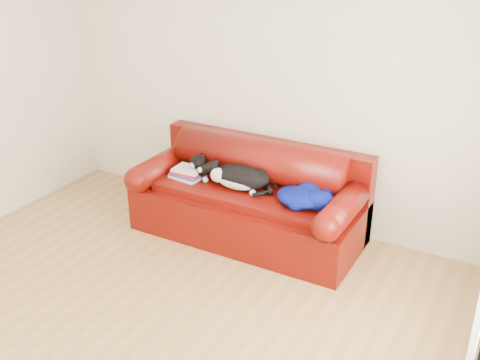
{
  "coord_description": "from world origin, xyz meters",
  "views": [
    {
      "loc": [
        2.3,
        -2.59,
        2.66
      ],
      "look_at": [
        0.09,
        1.35,
        0.63
      ],
      "focal_mm": 42.0,
      "sensor_mm": 36.0,
      "label": 1
    }
  ],
  "objects_px": {
    "sofa_base": "(248,213)",
    "blanket": "(304,196)",
    "book_stack": "(188,173)",
    "cat": "(239,178)"
  },
  "relations": [
    {
      "from": "book_stack",
      "to": "cat",
      "type": "xyz_separation_m",
      "value": [
        0.54,
        0.03,
        0.05
      ]
    },
    {
      "from": "blanket",
      "to": "cat",
      "type": "bearing_deg",
      "value": 179.59
    },
    {
      "from": "sofa_base",
      "to": "cat",
      "type": "xyz_separation_m",
      "value": [
        -0.06,
        -0.05,
        0.37
      ]
    },
    {
      "from": "sofa_base",
      "to": "book_stack",
      "type": "relative_size",
      "value": 6.59
    },
    {
      "from": "book_stack",
      "to": "blanket",
      "type": "xyz_separation_m",
      "value": [
        1.18,
        0.03,
        0.02
      ]
    },
    {
      "from": "blanket",
      "to": "sofa_base",
      "type": "bearing_deg",
      "value": 174.5
    },
    {
      "from": "blanket",
      "to": "book_stack",
      "type": "bearing_deg",
      "value": -178.7
    },
    {
      "from": "sofa_base",
      "to": "book_stack",
      "type": "xyz_separation_m",
      "value": [
        -0.6,
        -0.08,
        0.31
      ]
    },
    {
      "from": "book_stack",
      "to": "cat",
      "type": "distance_m",
      "value": 0.54
    },
    {
      "from": "sofa_base",
      "to": "blanket",
      "type": "bearing_deg",
      "value": -5.5
    }
  ]
}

